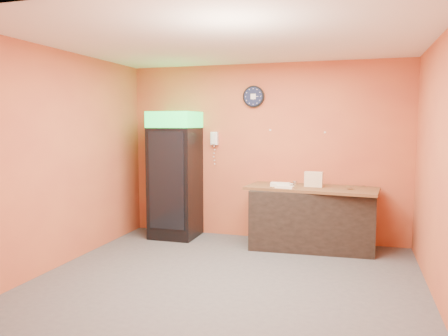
% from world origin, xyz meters
% --- Properties ---
extents(floor, '(4.50, 4.50, 0.00)m').
position_xyz_m(floor, '(0.00, 0.00, 0.00)').
color(floor, '#47474C').
rests_on(floor, ground).
extents(back_wall, '(4.50, 0.02, 2.80)m').
position_xyz_m(back_wall, '(0.00, 2.00, 1.40)').
color(back_wall, '#D1683B').
rests_on(back_wall, floor).
extents(left_wall, '(0.02, 4.00, 2.80)m').
position_xyz_m(left_wall, '(-2.25, 0.00, 1.40)').
color(left_wall, '#D1683B').
rests_on(left_wall, floor).
extents(right_wall, '(0.02, 4.00, 2.80)m').
position_xyz_m(right_wall, '(2.25, 0.00, 1.40)').
color(right_wall, '#D1683B').
rests_on(right_wall, floor).
extents(ceiling, '(4.50, 4.00, 0.02)m').
position_xyz_m(ceiling, '(0.00, 0.00, 2.80)').
color(ceiling, white).
rests_on(ceiling, back_wall).
extents(beverage_cooler, '(0.72, 0.73, 2.04)m').
position_xyz_m(beverage_cooler, '(-1.39, 1.60, 1.00)').
color(beverage_cooler, black).
rests_on(beverage_cooler, floor).
extents(prep_counter, '(1.80, 0.88, 0.88)m').
position_xyz_m(prep_counter, '(0.81, 1.61, 0.44)').
color(prep_counter, black).
rests_on(prep_counter, floor).
extents(wall_clock, '(0.34, 0.06, 0.34)m').
position_xyz_m(wall_clock, '(-0.17, 1.97, 2.28)').
color(wall_clock, black).
rests_on(wall_clock, back_wall).
extents(wall_phone, '(0.12, 0.10, 0.21)m').
position_xyz_m(wall_phone, '(-0.82, 1.95, 1.61)').
color(wall_phone, white).
rests_on(wall_phone, back_wall).
extents(butcher_paper, '(1.96, 0.98, 0.04)m').
position_xyz_m(butcher_paper, '(0.81, 1.61, 0.90)').
color(butcher_paper, brown).
rests_on(butcher_paper, prep_counter).
extents(sub_roll_stack, '(0.27, 0.11, 0.22)m').
position_xyz_m(sub_roll_stack, '(0.83, 1.62, 1.03)').
color(sub_roll_stack, '#F5E0BF').
rests_on(sub_roll_stack, butcher_paper).
extents(wrapped_sandwich_left, '(0.31, 0.16, 0.04)m').
position_xyz_m(wrapped_sandwich_left, '(0.36, 1.50, 0.94)').
color(wrapped_sandwich_left, white).
rests_on(wrapped_sandwich_left, butcher_paper).
extents(wrapped_sandwich_mid, '(0.28, 0.15, 0.04)m').
position_xyz_m(wrapped_sandwich_mid, '(0.44, 1.36, 0.94)').
color(wrapped_sandwich_mid, white).
rests_on(wrapped_sandwich_mid, butcher_paper).
extents(wrapped_sandwich_right, '(0.30, 0.13, 0.04)m').
position_xyz_m(wrapped_sandwich_right, '(0.33, 1.65, 0.94)').
color(wrapped_sandwich_right, white).
rests_on(wrapped_sandwich_right, butcher_paper).
extents(kitchen_tool, '(0.06, 0.06, 0.06)m').
position_xyz_m(kitchen_tool, '(0.54, 1.75, 0.95)').
color(kitchen_tool, silver).
rests_on(kitchen_tool, butcher_paper).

